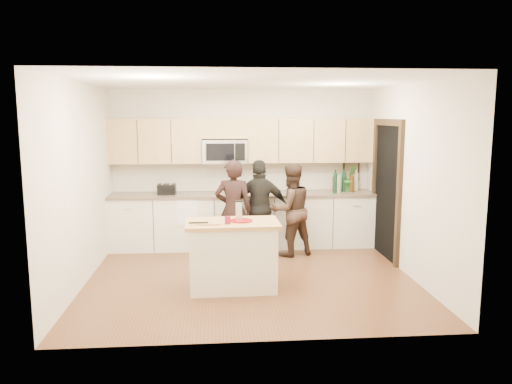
{
  "coord_description": "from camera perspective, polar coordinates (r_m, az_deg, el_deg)",
  "views": [
    {
      "loc": [
        -0.47,
        -6.72,
        2.27
      ],
      "look_at": [
        0.11,
        0.35,
        1.16
      ],
      "focal_mm": 35.0,
      "sensor_mm": 36.0,
      "label": 1
    }
  ],
  "objects": [
    {
      "name": "tongs",
      "position": [
        6.3,
        -6.6,
        -3.51
      ],
      "size": [
        0.24,
        0.03,
        0.02
      ],
      "primitive_type": "cube",
      "rotation": [
        0.0,
        0.0,
        0.02
      ],
      "color": "black",
      "rests_on": "cutting_board"
    },
    {
      "name": "microwave",
      "position": [
        8.54,
        -3.59,
        4.68
      ],
      "size": [
        0.76,
        0.41,
        0.4
      ],
      "color": "silver",
      "rests_on": "ground"
    },
    {
      "name": "box_grater",
      "position": [
        6.51,
        -1.98,
        -2.02
      ],
      "size": [
        0.09,
        0.06,
        0.25
      ],
      "color": "silver",
      "rests_on": "red_plate"
    },
    {
      "name": "orchid",
      "position": [
        8.83,
        10.67,
        1.55
      ],
      "size": [
        0.29,
        0.25,
        0.46
      ],
      "primitive_type": "imported",
      "rotation": [
        0.0,
        0.0,
        0.19
      ],
      "color": "#306829",
      "rests_on": "back_cabinetry"
    },
    {
      "name": "woman_center",
      "position": [
        8.05,
        3.98,
        -2.02
      ],
      "size": [
        0.88,
        0.79,
        1.51
      ],
      "primitive_type": "imported",
      "rotation": [
        0.0,
        0.0,
        3.5
      ],
      "color": "#322119",
      "rests_on": "ground"
    },
    {
      "name": "room_shell",
      "position": [
        6.76,
        -0.66,
        4.28
      ],
      "size": [
        4.52,
        4.02,
        2.71
      ],
      "color": "beige",
      "rests_on": "ground"
    },
    {
      "name": "knife",
      "position": [
        6.34,
        -6.03,
        -3.46
      ],
      "size": [
        0.2,
        0.02,
        0.01
      ],
      "primitive_type": "cube",
      "rotation": [
        0.0,
        0.0,
        0.02
      ],
      "color": "silver",
      "rests_on": "cutting_board"
    },
    {
      "name": "dish_towel",
      "position": [
        8.37,
        -7.88,
        -1.34
      ],
      "size": [
        0.34,
        0.6,
        0.48
      ],
      "color": "white",
      "rests_on": "ground"
    },
    {
      "name": "back_cabinetry",
      "position": [
        8.61,
        -1.44,
        -3.2
      ],
      "size": [
        4.5,
        0.66,
        0.94
      ],
      "color": "silver",
      "rests_on": "ground"
    },
    {
      "name": "island",
      "position": [
        6.57,
        -2.67,
        -7.2
      ],
      "size": [
        1.21,
        0.72,
        0.9
      ],
      "rotation": [
        0.0,
        0.0,
        0.02
      ],
      "color": "silver",
      "rests_on": "ground"
    },
    {
      "name": "framed_picture",
      "position": [
        9.09,
        10.81,
        2.45
      ],
      "size": [
        0.3,
        0.03,
        0.38
      ],
      "color": "black",
      "rests_on": "ground"
    },
    {
      "name": "cutting_board",
      "position": [
        6.33,
        -5.25,
        -3.59
      ],
      "size": [
        0.26,
        0.19,
        0.02
      ],
      "primitive_type": "cube",
      "rotation": [
        0.0,
        0.0,
        0.02
      ],
      "color": "#B2814A",
      "rests_on": "island"
    },
    {
      "name": "drink_glass",
      "position": [
        6.32,
        -3.26,
        -3.24
      ],
      "size": [
        0.08,
        0.08,
        0.1
      ],
      "primitive_type": "cylinder",
      "color": "maroon",
      "rests_on": "island"
    },
    {
      "name": "red_plate",
      "position": [
        6.47,
        -1.68,
        -3.29
      ],
      "size": [
        0.29,
        0.29,
        0.02
      ],
      "primitive_type": "cylinder",
      "color": "maroon",
      "rests_on": "island"
    },
    {
      "name": "toaster",
      "position": [
        8.52,
        -10.17,
        0.31
      ],
      "size": [
        0.3,
        0.24,
        0.17
      ],
      "color": "black",
      "rests_on": "back_cabinetry"
    },
    {
      "name": "doorway",
      "position": [
        8.16,
        14.7,
        0.73
      ],
      "size": [
        0.06,
        1.25,
        2.2
      ],
      "color": "black",
      "rests_on": "ground"
    },
    {
      "name": "floor",
      "position": [
        7.11,
        -0.64,
        -9.76
      ],
      "size": [
        4.5,
        4.5,
        0.0
      ],
      "primitive_type": "plane",
      "color": "brown",
      "rests_on": "ground"
    },
    {
      "name": "woman_right",
      "position": [
        8.02,
        0.48,
        -1.86
      ],
      "size": [
        0.92,
        0.39,
        1.56
      ],
      "primitive_type": "imported",
      "rotation": [
        0.0,
        0.0,
        3.13
      ],
      "color": "black",
      "rests_on": "ground"
    },
    {
      "name": "bottle_cluster",
      "position": [
        8.78,
        10.07,
        1.19
      ],
      "size": [
        0.51,
        0.34,
        0.4
      ],
      "color": "#3B240A",
      "rests_on": "back_cabinetry"
    },
    {
      "name": "upper_cabinetry",
      "position": [
        8.58,
        -1.3,
        6.0
      ],
      "size": [
        4.5,
        0.33,
        0.75
      ],
      "color": "tan",
      "rests_on": "ground"
    },
    {
      "name": "woman_left",
      "position": [
        7.79,
        -2.6,
        -2.09
      ],
      "size": [
        0.61,
        0.43,
        1.58
      ],
      "primitive_type": "imported",
      "rotation": [
        0.0,
        0.0,
        3.05
      ],
      "color": "black",
      "rests_on": "ground"
    }
  ]
}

